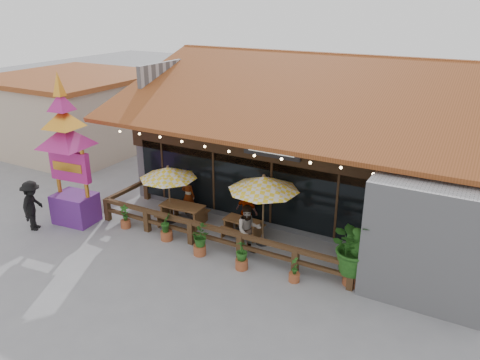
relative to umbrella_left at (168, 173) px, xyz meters
The scene contains 19 objects.
ground 4.72m from the umbrella_left, ahead, with size 100.00×100.00×0.00m, color gray.
restaurant_building 7.52m from the umbrella_left, 53.52° to the left, with size 15.50×14.73×6.09m.
patio_railing 2.57m from the umbrella_left, 22.90° to the right, with size 10.00×2.60×0.92m.
neighbor_building 12.08m from the umbrella_left, 153.25° to the left, with size 8.40×8.40×4.22m.
umbrella_left is the anchor object (origin of this frame).
umbrella_right 3.95m from the umbrella_left, ahead, with size 3.11×3.11×2.66m.
picnic_table_left 1.60m from the umbrella_left, ahead, with size 1.76×1.54×0.81m.
picnic_table_right 3.44m from the umbrella_left, ahead, with size 1.41×1.23×0.66m.
thai_sign_tower 3.91m from the umbrella_left, 151.39° to the right, with size 2.54×2.54×6.27m.
tropical_plant 7.57m from the umbrella_left, ahead, with size 2.13×2.11×2.23m.
diner_a 1.60m from the umbrella_left, 78.80° to the left, with size 0.58×0.38×1.58m, color #341E10.
diner_b 4.05m from the umbrella_left, 10.20° to the right, with size 0.88×0.69×1.82m, color #341E10.
diner_c 3.32m from the umbrella_left, 15.04° to the left, with size 0.95×0.39×1.62m, color #341E10.
pedestrian 5.21m from the umbrella_left, 144.12° to the right, with size 1.26×0.72×1.95m, color black.
planter_a 2.40m from the umbrella_left, 134.65° to the right, with size 0.40×0.38×0.93m.
planter_b 2.15m from the umbrella_left, 58.81° to the right, with size 0.43×0.44×1.06m.
planter_c 3.21m from the umbrella_left, 32.89° to the right, with size 0.85×0.82×1.07m.
planter_d 4.68m from the umbrella_left, 21.86° to the right, with size 0.51×0.51×1.02m.
planter_e 6.29m from the umbrella_left, 14.18° to the right, with size 0.35×0.36×0.85m.
Camera 1 is at (6.23, -12.59, 8.21)m, focal length 35.00 mm.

